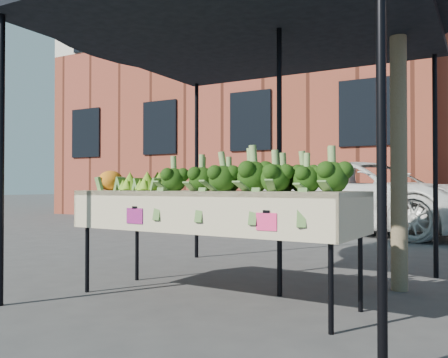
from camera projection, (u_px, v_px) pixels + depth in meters
ground at (215, 297)px, 4.02m from camera, size 90.00×90.00×0.00m
table at (212, 246)px, 3.88m from camera, size 2.44×0.95×0.90m
canopy at (247, 139)px, 4.32m from camera, size 3.16×3.16×2.74m
broccoli_heap at (253, 172)px, 3.74m from camera, size 1.57×0.60×0.29m
romanesco_cluster at (150, 178)px, 4.24m from camera, size 0.46×0.60×0.23m
cauliflower_pair at (111, 179)px, 4.35m from camera, size 0.23×0.23×0.20m
vehicle at (368, 105)px, 9.71m from camera, size 2.11×2.72×5.19m
street_tree at (398, 55)px, 4.31m from camera, size 2.16×2.16×4.27m
building_left at (261, 87)px, 17.02m from camera, size 12.00×8.00×9.00m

